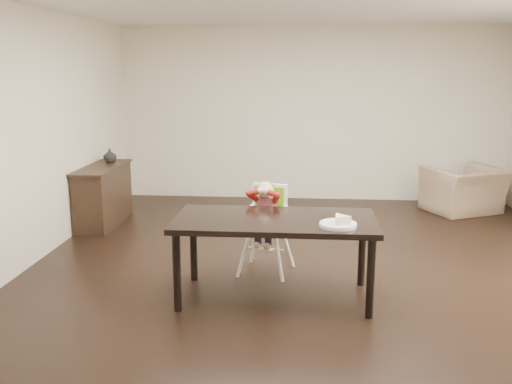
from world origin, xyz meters
The scene contains 8 objects.
ground centered at (0.00, 0.00, 0.00)m, with size 7.00×7.00×0.00m, color black.
room_walls centered at (0.00, 0.00, 1.86)m, with size 6.02×7.02×2.71m.
dining_table centered at (-0.37, -0.57, 0.67)m, with size 1.80×0.90×0.75m.
high_chair centered at (-0.49, 0.11, 0.67)m, with size 0.47×0.47×0.95m.
plate centered at (0.18, -0.79, 0.78)m, with size 0.33×0.33×0.09m.
armchair centered at (2.20, 2.80, 0.44)m, with size 1.00×0.65×0.87m, color #9B8063.
sideboard centered at (-2.78, 1.72, 0.40)m, with size 0.44×1.26×0.79m.
vase centered at (-2.78, 2.05, 0.88)m, with size 0.18×0.19×0.18m, color #99999E.
Camera 1 is at (-0.12, -5.49, 2.07)m, focal length 40.00 mm.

